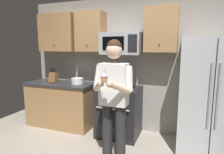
{
  "coord_description": "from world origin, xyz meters",
  "views": [
    {
      "loc": [
        0.95,
        -1.92,
        1.66
      ],
      "look_at": [
        0.03,
        0.52,
        1.25
      ],
      "focal_mm": 30.75,
      "sensor_mm": 36.0,
      "label": 1
    }
  ],
  "objects": [
    {
      "name": "microwave",
      "position": [
        -0.15,
        1.48,
        1.72
      ],
      "size": [
        0.74,
        0.41,
        0.4
      ],
      "color": "#9EA0A5"
    },
    {
      "name": "refrigerator",
      "position": [
        1.35,
        1.32,
        0.9
      ],
      "size": [
        0.9,
        0.75,
        1.8
      ],
      "color": "#B7BABF",
      "rests_on": "ground"
    },
    {
      "name": "cabinet_row_upper",
      "position": [
        -0.72,
        1.53,
        1.95
      ],
      "size": [
        2.78,
        0.36,
        0.76
      ],
      "color": "#9E7247"
    },
    {
      "name": "bowl_large_white",
      "position": [
        -1.06,
        1.41,
        0.98
      ],
      "size": [
        0.25,
        0.25,
        0.11
      ],
      "color": "white",
      "rests_on": "counter_left"
    },
    {
      "name": "cupcake",
      "position": [
        0.06,
        0.18,
        1.29
      ],
      "size": [
        0.09,
        0.09,
        0.17
      ],
      "color": "#A87F56"
    },
    {
      "name": "oven_range",
      "position": [
        -0.15,
        1.36,
        0.46
      ],
      "size": [
        0.76,
        0.7,
        0.93
      ],
      "color": "black",
      "rests_on": "ground"
    },
    {
      "name": "person",
      "position": [
        0.06,
        0.51,
        1.0
      ],
      "size": [
        0.6,
        0.48,
        1.76
      ],
      "color": "#262628",
      "rests_on": "ground"
    },
    {
      "name": "counter_left",
      "position": [
        -1.45,
        1.38,
        0.46
      ],
      "size": [
        1.44,
        0.66,
        0.92
      ],
      "color": "#9E7247",
      "rests_on": "ground"
    },
    {
      "name": "knife_block",
      "position": [
        -1.59,
        1.33,
        1.03
      ],
      "size": [
        0.16,
        0.15,
        0.32
      ],
      "color": "brown",
      "rests_on": "counter_left"
    },
    {
      "name": "wall_back",
      "position": [
        0.0,
        1.75,
        1.3
      ],
      "size": [
        4.4,
        0.1,
        2.6
      ],
      "primitive_type": "cube",
      "color": "gray",
      "rests_on": "ground"
    }
  ]
}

